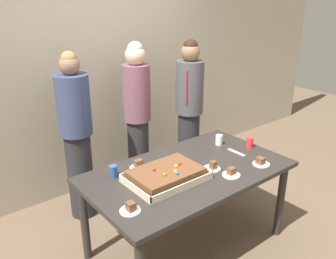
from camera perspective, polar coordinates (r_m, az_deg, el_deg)
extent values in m
plane|color=brown|center=(3.51, 2.98, -17.91)|extent=(12.00, 12.00, 0.00)
cube|color=#B2A893|center=(4.11, -11.76, 10.87)|extent=(8.00, 0.12, 3.00)
cube|color=#2D2826|center=(3.08, 3.25, -6.79)|extent=(1.76, 1.01, 0.04)
cylinder|color=#2D2826|center=(3.58, 17.58, -10.79)|extent=(0.07, 0.07, 0.75)
cylinder|color=#2D2826|center=(3.23, -13.23, -14.20)|extent=(0.07, 0.07, 0.75)
cylinder|color=#2D2826|center=(4.03, 7.67, -6.10)|extent=(0.07, 0.07, 0.75)
cube|color=beige|center=(2.91, -0.32, -7.95)|extent=(0.63, 0.45, 0.01)
cube|color=beige|center=(2.75, 2.53, -9.13)|extent=(0.63, 0.01, 0.05)
cube|color=beige|center=(3.05, -2.87, -5.86)|extent=(0.63, 0.01, 0.05)
cube|color=beige|center=(2.74, -5.46, -9.32)|extent=(0.01, 0.45, 0.05)
cube|color=beige|center=(3.07, 4.22, -5.67)|extent=(0.01, 0.45, 0.05)
cube|color=brown|center=(2.89, -0.32, -7.15)|extent=(0.56, 0.38, 0.08)
sphere|color=yellow|center=(2.90, 1.28, -5.89)|extent=(0.03, 0.03, 0.03)
sphere|color=red|center=(2.94, 1.85, -5.52)|extent=(0.03, 0.03, 0.03)
sphere|color=yellow|center=(2.83, 1.16, -6.69)|extent=(0.03, 0.03, 0.03)
sphere|color=orange|center=(2.78, -0.53, -7.22)|extent=(0.03, 0.03, 0.03)
sphere|color=red|center=(2.85, -2.26, -6.43)|extent=(0.03, 0.03, 0.03)
sphere|color=#2D84E0|center=(2.80, 1.44, -7.01)|extent=(0.03, 0.03, 0.03)
cylinder|color=white|center=(3.10, 7.04, -6.25)|extent=(0.15, 0.15, 0.01)
cube|color=brown|center=(3.07, 7.24, -5.65)|extent=(0.05, 0.05, 0.07)
cylinder|color=white|center=(3.25, 14.69, -5.38)|extent=(0.15, 0.15, 0.01)
cube|color=brown|center=(3.24, 14.60, -4.85)|extent=(0.06, 0.07, 0.06)
cylinder|color=white|center=(3.02, 10.09, -7.19)|extent=(0.15, 0.15, 0.01)
cube|color=brown|center=(3.01, 10.12, -6.56)|extent=(0.06, 0.05, 0.05)
cylinder|color=white|center=(2.55, -6.08, -12.82)|extent=(0.15, 0.15, 0.01)
cube|color=brown|center=(2.53, -5.98, -12.15)|extent=(0.06, 0.06, 0.06)
cylinder|color=white|center=(3.10, -4.79, -6.13)|extent=(0.15, 0.15, 0.01)
cube|color=brown|center=(3.09, -4.77, -5.44)|extent=(0.07, 0.05, 0.06)
cylinder|color=red|center=(3.56, 12.96, -2.02)|extent=(0.07, 0.07, 0.10)
cylinder|color=#2D5199|center=(2.97, -8.79, -6.63)|extent=(0.07, 0.07, 0.10)
cylinder|color=white|center=(3.56, 8.18, -1.66)|extent=(0.07, 0.07, 0.10)
cube|color=silver|center=(3.43, 10.93, -3.62)|extent=(0.03, 0.20, 0.01)
cylinder|color=#28282D|center=(3.78, -13.83, -7.11)|extent=(0.26, 0.26, 0.92)
cylinder|color=#384266|center=(3.49, -14.92, 3.82)|extent=(0.32, 0.32, 0.59)
cube|color=navy|center=(3.36, -13.35, 3.84)|extent=(0.04, 0.02, 0.38)
sphere|color=#8C664C|center=(3.40, -15.53, 9.94)|extent=(0.19, 0.19, 0.19)
sphere|color=olive|center=(3.39, -15.62, 10.81)|extent=(0.15, 0.15, 0.15)
cylinder|color=#28282D|center=(4.13, -4.72, -4.18)|extent=(0.24, 0.24, 0.88)
cylinder|color=#7A4C5B|center=(3.87, -5.06, 5.86)|extent=(0.30, 0.30, 0.62)
sphere|color=beige|center=(3.78, -5.26, 11.78)|extent=(0.22, 0.22, 0.22)
sphere|color=#B2A899|center=(3.77, -5.29, 12.68)|extent=(0.17, 0.17, 0.17)
cylinder|color=#28282D|center=(4.31, 3.26, -2.91)|extent=(0.25, 0.25, 0.90)
cylinder|color=#4C4C51|center=(4.06, 3.48, 6.77)|extent=(0.32, 0.32, 0.60)
cube|color=maroon|center=(3.90, 3.21, 6.65)|extent=(0.04, 0.02, 0.38)
sphere|color=#8C664C|center=(3.97, 3.61, 12.29)|extent=(0.21, 0.21, 0.21)
sphere|color=black|center=(3.97, 3.63, 13.12)|extent=(0.17, 0.17, 0.17)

